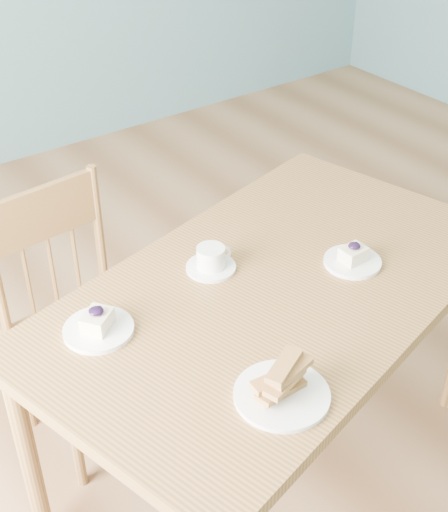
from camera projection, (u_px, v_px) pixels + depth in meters
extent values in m
cube|color=#9F704A|center=(338.00, 403.00, 2.57)|extent=(5.00, 5.00, 0.01)
cube|color=#9D6B3B|center=(275.00, 290.00, 1.93)|extent=(1.54, 1.11, 0.04)
cylinder|color=#9D6B3B|center=(29.00, 460.00, 1.92)|extent=(0.05, 0.05, 0.70)
cylinder|color=#9D6B3B|center=(298.00, 255.00, 2.72)|extent=(0.05, 0.05, 0.70)
cube|color=#9D6B3B|center=(87.00, 336.00, 2.24)|extent=(0.44, 0.42, 0.04)
cylinder|color=#9D6B3B|center=(76.00, 441.00, 2.17)|extent=(0.03, 0.03, 0.39)
cylinder|color=#9D6B3B|center=(166.00, 387.00, 2.36)|extent=(0.03, 0.03, 0.39)
cylinder|color=#9D6B3B|center=(24.00, 383.00, 2.37)|extent=(0.03, 0.03, 0.39)
cylinder|color=#9D6B3B|center=(110.00, 338.00, 2.56)|extent=(0.03, 0.03, 0.39)
cylinder|color=#9D6B3B|center=(98.00, 228.00, 2.31)|extent=(0.03, 0.03, 0.45)
cube|color=#9D6B3B|center=(43.00, 213.00, 2.14)|extent=(0.35, 0.06, 0.17)
cylinder|color=#9D6B3B|center=(28.00, 283.00, 2.22)|extent=(0.01, 0.01, 0.27)
cylinder|color=#9D6B3B|center=(53.00, 272.00, 2.26)|extent=(0.01, 0.01, 0.27)
cylinder|color=#9D6B3B|center=(76.00, 262.00, 2.31)|extent=(0.01, 0.01, 0.27)
cylinder|color=white|center=(352.00, 262.00, 1.99)|extent=(0.16, 0.16, 0.01)
cube|color=beige|center=(353.00, 254.00, 1.98)|extent=(0.07, 0.06, 0.04)
ellipsoid|color=black|center=(354.00, 246.00, 1.96)|extent=(0.03, 0.03, 0.02)
sphere|color=black|center=(356.00, 244.00, 1.97)|extent=(0.01, 0.01, 0.01)
sphere|color=black|center=(350.00, 246.00, 1.97)|extent=(0.01, 0.01, 0.01)
sphere|color=black|center=(358.00, 247.00, 1.96)|extent=(0.01, 0.01, 0.01)
cylinder|color=white|center=(99.00, 330.00, 1.76)|extent=(0.18, 0.18, 0.01)
cube|color=beige|center=(97.00, 321.00, 1.74)|extent=(0.10, 0.09, 0.04)
ellipsoid|color=black|center=(96.00, 311.00, 1.72)|extent=(0.04, 0.04, 0.02)
sphere|color=black|center=(99.00, 309.00, 1.73)|extent=(0.02, 0.02, 0.02)
sphere|color=black|center=(91.00, 311.00, 1.72)|extent=(0.02, 0.02, 0.02)
sphere|color=black|center=(99.00, 313.00, 1.72)|extent=(0.02, 0.02, 0.02)
cylinder|color=white|center=(211.00, 267.00, 1.97)|extent=(0.14, 0.14, 0.01)
cylinder|color=white|center=(211.00, 257.00, 1.95)|extent=(0.09, 0.09, 0.06)
cylinder|color=#9A7244|center=(211.00, 250.00, 1.94)|extent=(0.07, 0.07, 0.00)
torus|color=white|center=(224.00, 253.00, 1.97)|extent=(0.05, 0.02, 0.05)
cylinder|color=white|center=(282.00, 395.00, 1.58)|extent=(0.22, 0.22, 0.01)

